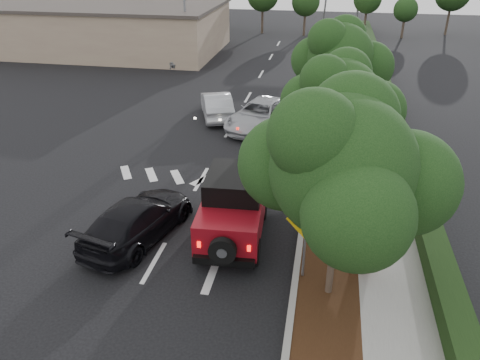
% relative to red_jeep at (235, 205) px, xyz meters
% --- Properties ---
extents(ground, '(120.00, 120.00, 0.00)m').
position_rel_red_jeep_xyz_m(ground, '(-2.26, -2.14, -1.19)').
color(ground, black).
rests_on(ground, ground).
extents(curb, '(0.20, 70.00, 0.15)m').
position_rel_red_jeep_xyz_m(curb, '(2.34, 9.86, -1.12)').
color(curb, '#9E9B93').
rests_on(curb, ground).
extents(planting_strip, '(1.80, 70.00, 0.12)m').
position_rel_red_jeep_xyz_m(planting_strip, '(3.34, 9.86, -1.13)').
color(planting_strip, black).
rests_on(planting_strip, ground).
extents(sidewalk, '(2.00, 70.00, 0.12)m').
position_rel_red_jeep_xyz_m(sidewalk, '(5.24, 9.86, -1.13)').
color(sidewalk, gray).
rests_on(sidewalk, ground).
extents(hedge, '(0.80, 70.00, 0.80)m').
position_rel_red_jeep_xyz_m(hedge, '(6.64, 9.86, -0.79)').
color(hedge, black).
rests_on(hedge, ground).
extents(commercial_building, '(22.00, 12.00, 4.00)m').
position_rel_red_jeep_xyz_m(commercial_building, '(-18.26, 27.86, 0.81)').
color(commercial_building, gray).
rests_on(commercial_building, ground).
extents(transmission_tower, '(7.00, 4.00, 28.00)m').
position_rel_red_jeep_xyz_m(transmission_tower, '(3.74, 45.86, -1.19)').
color(transmission_tower, slate).
rests_on(transmission_tower, ground).
extents(street_tree_near, '(3.80, 3.80, 5.92)m').
position_rel_red_jeep_xyz_m(street_tree_near, '(3.34, -2.64, -1.19)').
color(street_tree_near, black).
rests_on(street_tree_near, ground).
extents(street_tree_mid, '(3.20, 3.20, 5.32)m').
position_rel_red_jeep_xyz_m(street_tree_mid, '(3.34, 4.36, -1.19)').
color(street_tree_mid, black).
rests_on(street_tree_mid, ground).
extents(street_tree_far, '(3.40, 3.40, 5.62)m').
position_rel_red_jeep_xyz_m(street_tree_far, '(3.34, 10.86, -1.19)').
color(street_tree_far, black).
rests_on(street_tree_far, ground).
extents(light_pole_a, '(2.00, 0.22, 9.00)m').
position_rel_red_jeep_xyz_m(light_pole_a, '(-8.76, 23.86, -1.19)').
color(light_pole_a, slate).
rests_on(light_pole_a, ground).
extents(light_pole_b, '(2.00, 0.22, 9.00)m').
position_rel_red_jeep_xyz_m(light_pole_b, '(-9.76, 35.86, -1.19)').
color(light_pole_b, slate).
rests_on(light_pole_b, ground).
extents(red_jeep, '(2.27, 4.68, 2.35)m').
position_rel_red_jeep_xyz_m(red_jeep, '(0.00, 0.00, 0.00)').
color(red_jeep, black).
rests_on(red_jeep, ground).
extents(silver_suv_ahead, '(3.89, 5.82, 1.48)m').
position_rel_red_jeep_xyz_m(silver_suv_ahead, '(-0.63, 10.58, -0.45)').
color(silver_suv_ahead, '#ACADB4').
rests_on(silver_suv_ahead, ground).
extents(black_suv_oncoming, '(3.19, 5.31, 1.44)m').
position_rel_red_jeep_xyz_m(black_suv_oncoming, '(-3.26, -0.81, -0.47)').
color(black_suv_oncoming, black).
rests_on(black_suv_oncoming, ground).
extents(silver_sedan_oncoming, '(2.97, 4.75, 1.48)m').
position_rel_red_jeep_xyz_m(silver_sedan_oncoming, '(-3.41, 11.80, -0.45)').
color(silver_sedan_oncoming, '#ACAEB4').
rests_on(silver_sedan_oncoming, ground).
extents(parked_suv, '(4.20, 2.48, 1.34)m').
position_rel_red_jeep_xyz_m(parked_suv, '(-10.79, 22.94, -0.52)').
color(parked_suv, '#9B9EA2').
rests_on(parked_suv, ground).
extents(speed_hump_sign, '(1.20, 0.18, 2.57)m').
position_rel_red_jeep_xyz_m(speed_hump_sign, '(2.54, -2.08, 0.59)').
color(speed_hump_sign, slate).
rests_on(speed_hump_sign, ground).
extents(terracotta_planter, '(0.74, 0.74, 1.30)m').
position_rel_red_jeep_xyz_m(terracotta_planter, '(4.34, -1.35, -0.32)').
color(terracotta_planter, brown).
rests_on(terracotta_planter, ground).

